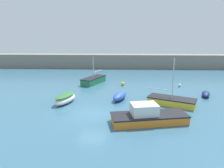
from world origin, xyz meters
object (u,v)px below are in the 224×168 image
at_px(sailboat_twin_hulled, 172,101).
at_px(mooring_buoy_white, 180,85).
at_px(mooring_buoy_yellow, 123,84).
at_px(dinghy_near_pier, 206,94).
at_px(sailboat_short_mast, 94,80).
at_px(rowboat_white_midwater, 120,96).
at_px(cabin_cruiser_white, 148,116).
at_px(rowboat_with_red_cover, 65,99).

bearing_deg(sailboat_twin_hulled, mooring_buoy_white, 95.30).
bearing_deg(mooring_buoy_yellow, sailboat_twin_hulled, -58.07).
bearing_deg(dinghy_near_pier, mooring_buoy_yellow, -96.91).
bearing_deg(sailboat_twin_hulled, sailboat_short_mast, 160.99).
xyz_separation_m(sailboat_short_mast, rowboat_white_midwater, (3.95, -7.80, -0.06)).
height_order(rowboat_white_midwater, mooring_buoy_yellow, rowboat_white_midwater).
distance_m(cabin_cruiser_white, rowboat_white_midwater, 6.82).
bearing_deg(rowboat_white_midwater, rowboat_with_red_cover, -57.19).
bearing_deg(cabin_cruiser_white, sailboat_short_mast, 103.37).
height_order(dinghy_near_pier, rowboat_with_red_cover, rowboat_with_red_cover).
bearing_deg(dinghy_near_pier, rowboat_with_red_cover, -59.17).
bearing_deg(dinghy_near_pier, sailboat_short_mast, -93.34).
xyz_separation_m(dinghy_near_pier, mooring_buoy_yellow, (-9.89, 5.05, -0.07)).
bearing_deg(mooring_buoy_white, sailboat_short_mast, 172.80).
relative_size(rowboat_white_midwater, mooring_buoy_yellow, 6.78).
bearing_deg(rowboat_white_midwater, mooring_buoy_yellow, -164.35).
xyz_separation_m(rowboat_with_red_cover, mooring_buoy_yellow, (6.34, 8.12, -0.25)).
xyz_separation_m(cabin_cruiser_white, mooring_buoy_yellow, (-2.01, 13.04, -0.34)).
height_order(sailboat_short_mast, sailboat_twin_hulled, sailboat_twin_hulled).
xyz_separation_m(rowboat_white_midwater, sailboat_twin_hulled, (5.52, -1.54, -0.03)).
relative_size(sailboat_short_mast, cabin_cruiser_white, 0.73).
bearing_deg(rowboat_white_midwater, sailboat_twin_hulled, 93.45).
height_order(rowboat_with_red_cover, mooring_buoy_yellow, rowboat_with_red_cover).
bearing_deg(sailboat_short_mast, mooring_buoy_yellow, 100.34).
relative_size(cabin_cruiser_white, rowboat_with_red_cover, 1.77).
bearing_deg(rowboat_with_red_cover, sailboat_twin_hulled, 108.22).
relative_size(dinghy_near_pier, cabin_cruiser_white, 0.37).
bearing_deg(mooring_buoy_yellow, mooring_buoy_white, -3.03).
distance_m(dinghy_near_pier, rowboat_white_midwater, 10.42).
relative_size(cabin_cruiser_white, mooring_buoy_white, 15.60).
bearing_deg(rowboat_with_red_cover, sailboat_short_mast, -173.44).
height_order(cabin_cruiser_white, mooring_buoy_yellow, cabin_cruiser_white).
distance_m(dinghy_near_pier, mooring_buoy_yellow, 11.11).
distance_m(rowboat_white_midwater, mooring_buoy_yellow, 6.68).
bearing_deg(mooring_buoy_yellow, sailboat_short_mast, 165.36).
distance_m(dinghy_near_pier, cabin_cruiser_white, 11.23).
bearing_deg(sailboat_short_mast, sailboat_twin_hulled, 70.36).
xyz_separation_m(sailboat_short_mast, mooring_buoy_white, (12.35, -1.56, -0.28)).
distance_m(sailboat_short_mast, cabin_cruiser_white, 15.55).
xyz_separation_m(sailboat_short_mast, cabin_cruiser_white, (6.37, -14.18, 0.10)).
xyz_separation_m(mooring_buoy_white, mooring_buoy_yellow, (-8.00, 0.42, 0.03)).
bearing_deg(dinghy_near_pier, mooring_buoy_white, -137.58).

